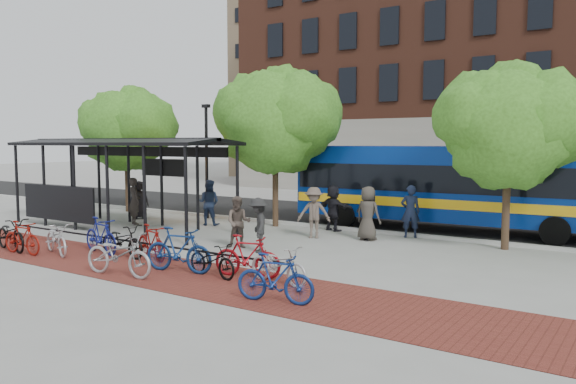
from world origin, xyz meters
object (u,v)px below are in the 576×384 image
Objects in this scene: pedestrian_6 at (368,213)px; tree_b at (278,117)px; pedestrian_7 at (410,211)px; bus at (450,182)px; bike_4 at (122,241)px; bike_5 at (151,242)px; bike_10 at (278,265)px; pedestrian_9 at (258,225)px; bike_7 at (179,250)px; tree_c at (512,122)px; pedestrian_2 at (209,203)px; pedestrian_0 at (139,200)px; pedestrian_8 at (238,222)px; lamp_post_left at (207,158)px; pedestrian_3 at (314,213)px; bike_1 at (22,238)px; bus_shelter at (116,153)px; bike_0 at (11,234)px; pedestrian_5 at (333,208)px; pedestrian_4 at (367,212)px; bike_9 at (247,256)px; bike_2 at (57,239)px; tree_a at (128,126)px; bike_8 at (212,260)px; bike_11 at (275,278)px; bike_6 at (119,254)px; pedestrian_1 at (134,201)px.

tree_b is at bearing -4.91° from pedestrian_6.
bus is at bearing -134.29° from pedestrian_7.
bike_5 reaches higher than bike_4.
bike_10 is 4.02m from pedestrian_9.
bike_7 is (1.82, -0.72, 0.09)m from bike_5.
pedestrian_9 is at bearing -12.64° from bike_7.
tree_c is 12.04m from pedestrian_2.
pedestrian_0 reaches higher than pedestrian_8.
lamp_post_left is (-13.09, 0.25, -1.31)m from tree_c.
tree_b reaches higher than lamp_post_left.
pedestrian_6 is at bearing 113.77° from pedestrian_9.
tree_c is at bearing -10.73° from pedestrian_3.
pedestrian_9 is (-0.05, -3.25, -0.06)m from pedestrian_3.
tree_b is 3.79× the size of bike_1.
bike_1 is at bearing -68.92° from bus_shelter.
pedestrian_8 is (4.23, -3.29, -0.10)m from pedestrian_2.
pedestrian_5 reaches higher than bike_0.
tree_c is 3.74× the size of pedestrian_4.
pedestrian_2 is at bearing 43.03° from bus_shelter.
tree_c is at bearing -44.56° from bike_9.
bike_2 is 1.11× the size of bike_5.
tree_a is 12.83m from bike_5.
bike_0 is 1.11× the size of bike_10.
bike_1 is 0.90× the size of pedestrian_7.
bike_8 is (-5.39, -8.09, -3.61)m from tree_c.
bike_7 is 1.19× the size of pedestrian_8.
pedestrian_4 is at bearing -39.05° from bike_1.
pedestrian_9 is (-3.65, 4.27, 0.32)m from bike_11.
pedestrian_9 is at bearing -48.17° from bike_0.
bike_4 is 4.10m from pedestrian_9.
lamp_post_left is at bearing 178.90° from tree_c.
pedestrian_7 is (3.95, 9.78, 0.38)m from bike_6.
bike_10 is 1.06× the size of pedestrian_0.
bike_11 is (1.90, -1.48, -0.01)m from bike_9.
pedestrian_5 is (0.87, 9.62, 0.32)m from bike_6.
bike_2 is 1.01× the size of pedestrian_2.
pedestrian_2 reaches higher than bike_5.
bike_10 is at bearing -108.82° from bike_9.
tree_b is 8.67m from bike_4.
bike_4 is 6.98m from pedestrian_1.
bike_5 is 9.26m from pedestrian_7.
bus is at bearing -29.52° from bike_7.
bike_2 is 10.01m from pedestrian_5.
bike_10 is at bearing -114.89° from tree_c.
pedestrian_4 is at bearing 36.48° from pedestrian_3.
bike_6 reaches higher than bike_10.
bus_shelter is 11.74m from pedestrian_7.
bike_5 is at bearing -137.84° from tree_c.
pedestrian_3 is 3.48m from pedestrian_7.
pedestrian_8 is (-2.12, -5.05, 0.05)m from pedestrian_4.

